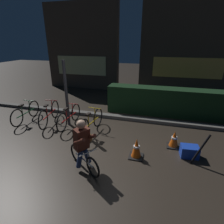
# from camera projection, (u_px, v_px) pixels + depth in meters

# --- Properties ---
(ground_plane) EXTENTS (40.00, 40.00, 0.00)m
(ground_plane) POSITION_uv_depth(u_px,v_px,m) (99.00, 149.00, 5.07)
(ground_plane) COLOR #2D261E
(sidewalk_curb) EXTENTS (12.00, 0.24, 0.12)m
(sidewalk_curb) POSITION_uv_depth(u_px,v_px,m) (118.00, 117.00, 7.01)
(sidewalk_curb) COLOR #56544F
(sidewalk_curb) RESTS_ON ground
(hedge_row) EXTENTS (4.80, 0.70, 1.10)m
(hedge_row) POSITION_uv_depth(u_px,v_px,m) (168.00, 102.00, 7.18)
(hedge_row) COLOR black
(hedge_row) RESTS_ON ground
(storefront_left) EXTENTS (4.44, 0.54, 4.85)m
(storefront_left) POSITION_uv_depth(u_px,v_px,m) (82.00, 48.00, 10.82)
(storefront_left) COLOR #42382D
(storefront_left) RESTS_ON ground
(storefront_right) EXTENTS (5.31, 0.54, 4.83)m
(storefront_right) POSITION_uv_depth(u_px,v_px,m) (189.00, 49.00, 9.92)
(storefront_right) COLOR #42382D
(storefront_right) RESTS_ON ground
(street_post) EXTENTS (0.10, 0.10, 2.25)m
(street_post) POSITION_uv_depth(u_px,v_px,m) (66.00, 94.00, 6.12)
(street_post) COLOR #2D2D33
(street_post) RESTS_ON ground
(parked_bike_leftmost) EXTENTS (0.46, 1.60, 0.74)m
(parked_bike_leftmost) POSITION_uv_depth(u_px,v_px,m) (26.00, 113.00, 6.69)
(parked_bike_leftmost) COLOR black
(parked_bike_leftmost) RESTS_ON ground
(parked_bike_left_mid) EXTENTS (0.46, 1.70, 0.79)m
(parked_bike_left_mid) POSITION_uv_depth(u_px,v_px,m) (49.00, 114.00, 6.53)
(parked_bike_left_mid) COLOR black
(parked_bike_left_mid) RESTS_ON ground
(parked_bike_center_left) EXTENTS (0.46, 1.62, 0.74)m
(parked_bike_center_left) POSITION_uv_depth(u_px,v_px,m) (69.00, 117.00, 6.33)
(parked_bike_center_left) COLOR black
(parked_bike_center_left) RESTS_ON ground
(parked_bike_center_right) EXTENTS (0.46, 1.66, 0.76)m
(parked_bike_center_right) POSITION_uv_depth(u_px,v_px,m) (91.00, 123.00, 5.85)
(parked_bike_center_right) COLOR black
(parked_bike_center_right) RESTS_ON ground
(traffic_cone_near) EXTENTS (0.36, 0.36, 0.54)m
(traffic_cone_near) POSITION_uv_depth(u_px,v_px,m) (136.00, 148.00, 4.62)
(traffic_cone_near) COLOR black
(traffic_cone_near) RESTS_ON ground
(traffic_cone_far) EXTENTS (0.36, 0.36, 0.49)m
(traffic_cone_far) POSITION_uv_depth(u_px,v_px,m) (174.00, 139.00, 5.09)
(traffic_cone_far) COLOR black
(traffic_cone_far) RESTS_ON ground
(blue_crate) EXTENTS (0.47, 0.36, 0.30)m
(blue_crate) POSITION_uv_depth(u_px,v_px,m) (189.00, 151.00, 4.68)
(blue_crate) COLOR #193DB7
(blue_crate) RESTS_ON ground
(cyclist) EXTENTS (1.02, 0.72, 1.25)m
(cyclist) POSITION_uv_depth(u_px,v_px,m) (83.00, 145.00, 4.09)
(cyclist) COLOR black
(cyclist) RESTS_ON ground
(closed_umbrella) EXTENTS (0.37, 0.13, 0.80)m
(closed_umbrella) POSITION_uv_depth(u_px,v_px,m) (200.00, 149.00, 4.32)
(closed_umbrella) COLOR black
(closed_umbrella) RESTS_ON ground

